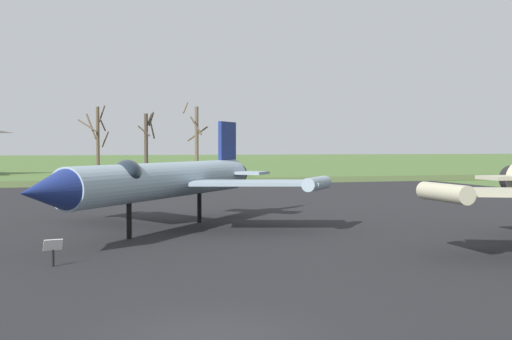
% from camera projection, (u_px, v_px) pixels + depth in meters
% --- Properties ---
extents(ground_plane, '(600.00, 600.00, 0.00)m').
position_uv_depth(ground_plane, '(209.00, 340.00, 12.42)').
color(ground_plane, '#4C6B33').
extents(asphalt_apron, '(71.37, 62.51, 0.05)m').
position_uv_depth(asphalt_apron, '(127.00, 225.00, 30.41)').
color(asphalt_apron, black).
rests_on(asphalt_apron, ground).
extents(grass_verge_strip, '(131.37, 12.00, 0.06)m').
position_uv_depth(grass_verge_strip, '(96.00, 183.00, 66.15)').
color(grass_verge_strip, '#44562B').
rests_on(grass_verge_strip, ground).
extents(jet_fighter_front_right, '(13.50, 14.25, 5.10)m').
position_uv_depth(jet_fighter_front_right, '(164.00, 180.00, 28.15)').
color(jet_fighter_front_right, '#8EA3B2').
rests_on(jet_fighter_front_right, ground).
extents(info_placard_front_right, '(0.61, 0.33, 0.91)m').
position_uv_depth(info_placard_front_right, '(53.00, 250.00, 19.75)').
color(info_placard_front_right, black).
rests_on(info_placard_front_right, ground).
extents(bare_tree_far_left, '(3.32, 3.30, 8.31)m').
position_uv_depth(bare_tree_far_left, '(97.00, 140.00, 69.41)').
color(bare_tree_far_left, brown).
rests_on(bare_tree_far_left, ground).
extents(bare_tree_left_of_center, '(1.97, 1.86, 7.57)m').
position_uv_depth(bare_tree_left_of_center, '(147.00, 144.00, 69.18)').
color(bare_tree_left_of_center, '#42382D').
rests_on(bare_tree_left_of_center, ground).
extents(bare_tree_center, '(3.30, 2.59, 8.99)m').
position_uv_depth(bare_tree_center, '(196.00, 140.00, 73.17)').
color(bare_tree_center, brown).
rests_on(bare_tree_center, ground).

